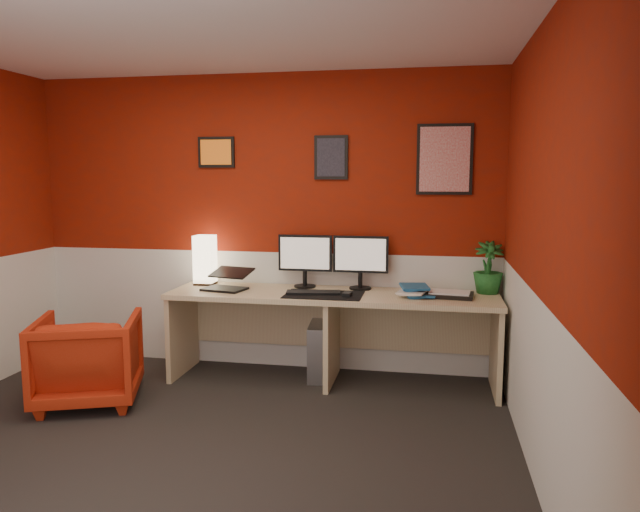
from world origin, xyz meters
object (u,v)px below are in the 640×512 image
(laptop, at_px, (224,277))
(shoji_lamp, at_px, (205,261))
(monitor_left, at_px, (305,253))
(armchair, at_px, (88,359))
(monitor_right, at_px, (360,254))
(desk, at_px, (332,338))
(potted_plant, at_px, (488,268))
(zen_tray, at_px, (450,295))
(pc_tower, at_px, (322,350))

(laptop, bearing_deg, shoji_lamp, 150.93)
(monitor_left, bearing_deg, armchair, -145.77)
(monitor_right, distance_m, armchair, 2.22)
(desk, bearing_deg, potted_plant, 10.14)
(laptop, distance_m, monitor_left, 0.69)
(armchair, bearing_deg, zen_tray, 176.17)
(pc_tower, distance_m, armchair, 1.80)
(desk, relative_size, pc_tower, 5.78)
(laptop, distance_m, zen_tray, 1.79)
(laptop, bearing_deg, desk, 15.19)
(monitor_right, relative_size, armchair, 0.81)
(monitor_left, xyz_separation_m, pc_tower, (0.16, -0.09, -0.80))
(armchair, bearing_deg, laptop, -158.54)
(potted_plant, bearing_deg, shoji_lamp, -179.08)
(monitor_left, xyz_separation_m, monitor_right, (0.46, -0.00, 0.00))
(shoji_lamp, height_order, zen_tray, shoji_lamp)
(monitor_left, height_order, monitor_right, same)
(shoji_lamp, height_order, potted_plant, potted_plant)
(potted_plant, relative_size, pc_tower, 0.91)
(laptop, bearing_deg, potted_plant, 19.55)
(pc_tower, relative_size, armchair, 0.63)
(pc_tower, bearing_deg, desk, -54.27)
(monitor_right, xyz_separation_m, potted_plant, (1.01, 0.01, -0.08))
(desk, distance_m, armchair, 1.84)
(desk, bearing_deg, pc_tower, 131.09)
(laptop, xyz_separation_m, monitor_left, (0.62, 0.25, 0.18))
(shoji_lamp, distance_m, monitor_left, 0.87)
(desk, height_order, zen_tray, zen_tray)
(monitor_right, bearing_deg, desk, -134.23)
(monitor_right, bearing_deg, pc_tower, -163.61)
(pc_tower, bearing_deg, potted_plant, -1.01)
(desk, height_order, armchair, desk)
(desk, relative_size, potted_plant, 6.34)
(shoji_lamp, relative_size, potted_plant, 0.97)
(shoji_lamp, distance_m, zen_tray, 2.05)
(monitor_right, distance_m, zen_tray, 0.79)
(zen_tray, xyz_separation_m, pc_tower, (-1.01, 0.10, -0.52))
(laptop, relative_size, monitor_left, 0.57)
(monitor_left, height_order, potted_plant, monitor_left)
(shoji_lamp, bearing_deg, pc_tower, -3.48)
(desk, relative_size, shoji_lamp, 6.50)
(monitor_left, height_order, zen_tray, monitor_left)
(pc_tower, xyz_separation_m, armchair, (-1.57, -0.87, 0.10))
(laptop, height_order, armchair, laptop)
(monitor_left, relative_size, zen_tray, 1.66)
(desk, relative_size, laptop, 7.88)
(armchair, bearing_deg, pc_tower, -171.41)
(desk, distance_m, laptop, 1.00)
(zen_tray, distance_m, potted_plant, 0.41)
(zen_tray, xyz_separation_m, potted_plant, (0.30, 0.20, 0.19))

